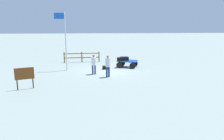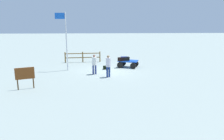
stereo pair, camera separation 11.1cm
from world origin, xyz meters
name	(u,v)px [view 1 (the left image)]	position (x,y,z in m)	size (l,w,h in m)	color
ground_plane	(108,71)	(0.00, 0.00, 0.00)	(120.00, 120.00, 0.00)	gray
luggage_cart	(127,62)	(-1.89, -1.35, 0.47)	(2.13, 1.79, 0.66)	#1241AE
suitcase_grey	(123,59)	(-1.53, -1.28, 0.84)	(0.64, 0.40, 0.37)	navy
suitcase_tan	(126,59)	(-1.72, -1.27, 0.83)	(0.60, 0.45, 0.35)	black
suitcase_navy	(120,59)	(-1.19, -1.13, 0.82)	(0.58, 0.37, 0.32)	black
suitcase_olive	(105,68)	(0.21, -0.59, 0.15)	(0.52, 0.40, 0.31)	black
worker_lead	(94,63)	(1.20, 1.22, 0.96)	(0.42, 0.42, 1.64)	navy
worker_trailing	(108,64)	(0.10, 2.21, 1.02)	(0.51, 0.51, 1.72)	navy
flagpole	(64,37)	(3.71, -0.38, 2.96)	(0.93, 0.11, 5.05)	silver
signboard	(24,75)	(5.51, 4.86, 0.94)	(1.12, 0.47, 1.41)	#4C3319
wooden_fence	(82,56)	(2.57, -4.16, 0.63)	(3.76, 0.43, 1.10)	brown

